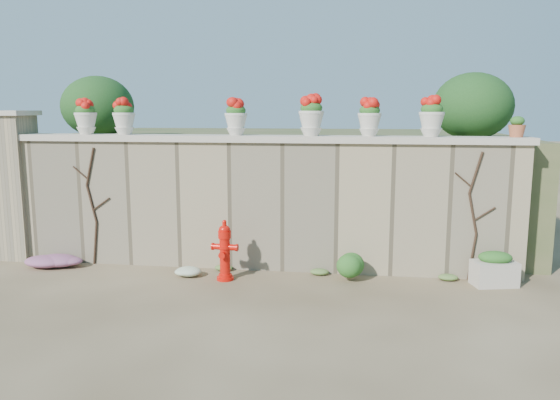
% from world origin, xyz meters
% --- Properties ---
extents(ground, '(80.00, 80.00, 0.00)m').
position_xyz_m(ground, '(0.00, 0.00, 0.00)').
color(ground, brown).
rests_on(ground, ground).
extents(stone_wall, '(8.00, 0.40, 2.00)m').
position_xyz_m(stone_wall, '(0.00, 1.80, 1.00)').
color(stone_wall, gray).
rests_on(stone_wall, ground).
extents(wall_cap, '(8.10, 0.52, 0.10)m').
position_xyz_m(wall_cap, '(0.00, 1.80, 2.05)').
color(wall_cap, beige).
rests_on(wall_cap, stone_wall).
extents(gate_pillar, '(0.72, 0.72, 2.48)m').
position_xyz_m(gate_pillar, '(-4.15, 1.80, 1.26)').
color(gate_pillar, gray).
rests_on(gate_pillar, ground).
extents(raised_fill, '(9.00, 6.00, 2.00)m').
position_xyz_m(raised_fill, '(0.00, 5.00, 1.00)').
color(raised_fill, '#384C23').
rests_on(raised_fill, ground).
extents(back_shrub_left, '(1.30, 1.30, 1.10)m').
position_xyz_m(back_shrub_left, '(-3.20, 3.00, 2.55)').
color(back_shrub_left, '#143814').
rests_on(back_shrub_left, raised_fill).
extents(back_shrub_right, '(1.30, 1.30, 1.10)m').
position_xyz_m(back_shrub_right, '(3.40, 3.00, 2.55)').
color(back_shrub_right, '#143814').
rests_on(back_shrub_right, raised_fill).
extents(vine_left, '(0.60, 0.04, 1.91)m').
position_xyz_m(vine_left, '(-2.67, 1.58, 0.99)').
color(vine_left, black).
rests_on(vine_left, ground).
extents(vine_right, '(0.60, 0.04, 1.91)m').
position_xyz_m(vine_right, '(3.23, 1.58, 0.99)').
color(vine_right, black).
rests_on(vine_right, ground).
extents(fire_hydrant, '(0.39, 0.27, 0.90)m').
position_xyz_m(fire_hydrant, '(-0.37, 1.06, 0.45)').
color(fire_hydrant, red).
rests_on(fire_hydrant, ground).
extents(planter_box, '(0.67, 0.49, 0.50)m').
position_xyz_m(planter_box, '(3.51, 1.37, 0.23)').
color(planter_box, beige).
rests_on(planter_box, ground).
extents(green_shrub, '(0.57, 0.51, 0.54)m').
position_xyz_m(green_shrub, '(1.42, 1.27, 0.27)').
color(green_shrub, '#1E5119').
rests_on(green_shrub, ground).
extents(magenta_clump, '(0.90, 0.60, 0.24)m').
position_xyz_m(magenta_clump, '(-3.18, 1.31, 0.12)').
color(magenta_clump, '#BF26A8').
rests_on(magenta_clump, ground).
extents(white_flowers, '(0.50, 0.40, 0.18)m').
position_xyz_m(white_flowers, '(-0.95, 1.14, 0.09)').
color(white_flowers, white).
rests_on(white_flowers, ground).
extents(urn_pot_0, '(0.36, 0.36, 0.56)m').
position_xyz_m(urn_pot_0, '(-2.82, 1.80, 2.38)').
color(urn_pot_0, beige).
rests_on(urn_pot_0, wall_cap).
extents(urn_pot_1, '(0.36, 0.36, 0.56)m').
position_xyz_m(urn_pot_1, '(-2.17, 1.80, 2.38)').
color(urn_pot_1, beige).
rests_on(urn_pot_1, wall_cap).
extents(urn_pot_2, '(0.35, 0.35, 0.55)m').
position_xyz_m(urn_pot_2, '(-0.34, 1.80, 2.37)').
color(urn_pot_2, beige).
rests_on(urn_pot_2, wall_cap).
extents(urn_pot_3, '(0.39, 0.39, 0.61)m').
position_xyz_m(urn_pot_3, '(0.83, 1.80, 2.40)').
color(urn_pot_3, beige).
rests_on(urn_pot_3, wall_cap).
extents(urn_pot_4, '(0.35, 0.35, 0.55)m').
position_xyz_m(urn_pot_4, '(1.70, 1.80, 2.37)').
color(urn_pot_4, beige).
rests_on(urn_pot_4, wall_cap).
extents(urn_pot_5, '(0.37, 0.37, 0.58)m').
position_xyz_m(urn_pot_5, '(2.60, 1.80, 2.39)').
color(urn_pot_5, beige).
rests_on(urn_pot_5, wall_cap).
extents(terracotta_pot, '(0.24, 0.24, 0.29)m').
position_xyz_m(terracotta_pot, '(3.80, 1.80, 2.23)').
color(terracotta_pot, '#A75433').
rests_on(terracotta_pot, wall_cap).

